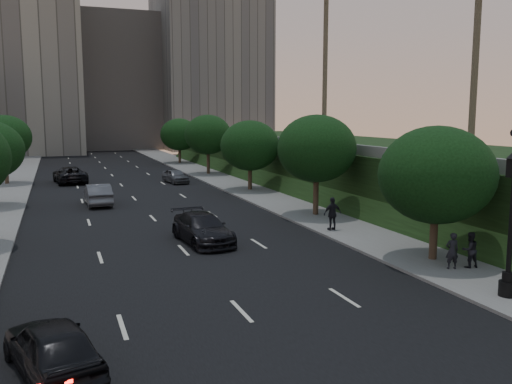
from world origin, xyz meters
name	(u,v)px	position (x,y,z in m)	size (l,w,h in m)	color
ground	(304,377)	(0.00, 0.00, 0.00)	(160.00, 160.00, 0.00)	black
road_surface	(138,202)	(0.00, 30.00, 0.01)	(16.00, 140.00, 0.02)	black
sidewalk_right	(261,195)	(10.25, 30.00, 0.07)	(4.50, 140.00, 0.15)	slate
embankment	(395,169)	(22.00, 28.00, 2.00)	(18.00, 90.00, 4.00)	black
parapet_wall	(308,144)	(13.50, 28.00, 4.35)	(0.35, 90.00, 0.70)	slate
office_block_left	(0,60)	(-14.00, 92.00, 16.00)	(26.00, 20.00, 32.00)	gray
office_block_mid	(115,83)	(6.00, 102.00, 13.00)	(22.00, 18.00, 26.00)	#9D9690
office_block_right	(209,58)	(24.00, 96.00, 18.00)	(20.00, 22.00, 36.00)	slate
tree_right_a	(436,175)	(10.30, 8.00, 4.02)	(5.20, 5.20, 6.24)	#38281C
tree_right_b	(317,149)	(10.30, 20.00, 4.52)	(5.20, 5.20, 6.74)	#38281C
tree_right_c	(250,146)	(10.30, 33.00, 4.02)	(5.20, 5.20, 6.24)	#38281C
tree_right_d	(208,135)	(10.30, 47.00, 4.52)	(5.20, 5.20, 6.74)	#38281C
tree_right_e	(179,135)	(10.30, 62.00, 4.02)	(5.20, 5.20, 6.24)	#38281C
tree_left_d	(4,137)	(-10.30, 45.00, 4.58)	(5.00, 5.00, 6.71)	#38281C
street_lamp	(511,229)	(9.48, 2.80, 2.63)	(0.64, 0.64, 5.62)	black
sedan_near_left	(52,347)	(-6.05, 2.43, 0.75)	(1.78, 4.43, 1.51)	black
sedan_mid_left	(98,194)	(-2.94, 29.75, 0.81)	(1.71, 4.92, 1.62)	#4D4F54
sedan_far_left	(70,175)	(-4.56, 44.42, 0.83)	(2.74, 5.94, 1.65)	black
sedan_near_right	(202,228)	(1.33, 15.30, 0.77)	(2.17, 5.34, 1.55)	black
sedan_far_right	(175,176)	(5.25, 40.89, 0.71)	(1.67, 4.14, 1.41)	#54565B
pedestrian_a	(452,251)	(9.98, 6.36, 0.94)	(0.58, 0.38, 1.58)	black
pedestrian_b	(470,250)	(10.85, 6.27, 0.93)	(0.76, 0.59, 1.56)	black
pedestrian_c	(333,214)	(8.96, 15.17, 1.10)	(1.12, 0.46, 1.91)	black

